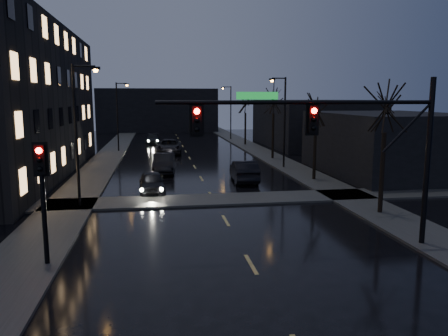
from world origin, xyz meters
name	(u,v)px	position (x,y,z in m)	size (l,w,h in m)	color
sidewalk_left	(103,164)	(-8.50, 35.00, 0.06)	(3.00, 140.00, 0.12)	#2D2D2B
sidewalk_right	(276,160)	(8.50, 35.00, 0.06)	(3.00, 140.00, 0.12)	#2D2D2B
sidewalk_cross	(214,200)	(0.00, 18.50, 0.06)	(40.00, 3.00, 0.12)	#2D2D2B
commercial_right_near	(389,144)	(15.50, 26.00, 2.50)	(10.00, 14.00, 5.00)	black
commercial_right_far	(312,123)	(17.00, 48.00, 3.00)	(12.00, 18.00, 6.00)	black
far_block	(158,110)	(-3.00, 78.00, 4.00)	(22.00, 10.00, 8.00)	black
signal_mast	(342,131)	(3.85, 9.00, 4.87)	(11.11, 0.41, 7.00)	black
signal_pole_left	(42,186)	(-7.50, 8.99, 3.01)	(0.35, 0.41, 4.53)	black
tree_near	(386,97)	(8.40, 14.00, 6.22)	(3.52, 3.52, 8.08)	black
tree_mid_a	(316,103)	(8.40, 24.00, 5.83)	(3.30, 3.30, 7.58)	black
tree_mid_b	(274,94)	(8.40, 36.00, 6.61)	(3.74, 3.74, 8.59)	black
tree_far	(246,99)	(8.40, 50.00, 6.06)	(3.43, 3.43, 7.88)	black
streetlight_l_near	(80,124)	(-7.58, 18.00, 4.77)	(1.53, 0.28, 8.00)	black
streetlight_l_far	(119,111)	(-7.58, 45.00, 4.77)	(1.53, 0.28, 8.00)	black
streetlight_r_mid	(282,115)	(7.58, 30.00, 4.77)	(1.53, 0.28, 8.00)	black
streetlight_r_far	(229,108)	(7.58, 58.00, 4.77)	(1.53, 0.28, 8.00)	black
oncoming_car_a	(152,182)	(-3.76, 21.46, 0.69)	(1.63, 4.06, 1.38)	black
oncoming_car_b	(164,163)	(-2.81, 29.17, 0.81)	(1.71, 4.92, 1.62)	black
oncoming_car_c	(169,146)	(-1.97, 42.28, 0.81)	(2.70, 5.85, 1.62)	black
oncoming_car_d	(153,139)	(-3.85, 53.47, 0.68)	(1.91, 4.70, 1.36)	black
lead_car	(244,171)	(3.04, 24.37, 0.80)	(1.69, 4.85, 1.60)	black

